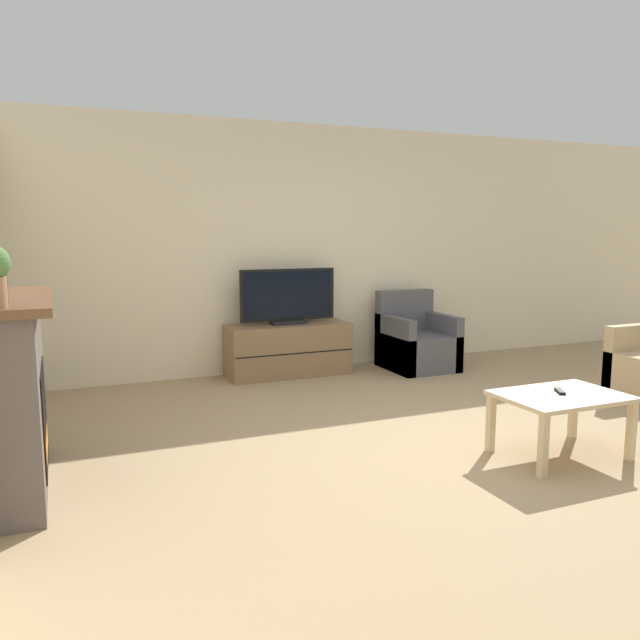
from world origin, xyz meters
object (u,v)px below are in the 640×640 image
(remote, at_px, (560,391))
(fireplace, at_px, (7,393))
(armchair, at_px, (416,343))
(tv, at_px, (288,298))
(tv_stand, at_px, (288,350))
(coffee_table, at_px, (561,403))

(remote, bearing_deg, fireplace, -164.99)
(armchair, bearing_deg, fireplace, -154.49)
(tv, relative_size, remote, 6.99)
(armchair, bearing_deg, remote, -101.32)
(tv_stand, distance_m, remote, 3.13)
(fireplace, height_order, coffee_table, fireplace)
(fireplace, bearing_deg, remote, -13.63)
(tv_stand, relative_size, coffee_table, 1.57)
(tv, xyz_separation_m, coffee_table, (0.88, -3.03, -0.46))
(fireplace, xyz_separation_m, remote, (3.46, -0.84, -0.14))
(tv_stand, distance_m, armchair, 1.47)
(tv, xyz_separation_m, remote, (0.90, -2.99, -0.38))
(fireplace, height_order, armchair, fireplace)
(tv, height_order, armchair, tv)
(fireplace, height_order, remote, fireplace)
(fireplace, distance_m, coffee_table, 3.56)
(coffee_table, bearing_deg, fireplace, 165.77)
(tv_stand, bearing_deg, remote, -73.30)
(fireplace, distance_m, armchair, 4.46)
(armchair, bearing_deg, tv, 170.74)
(coffee_table, bearing_deg, tv_stand, 106.20)
(tv, xyz_separation_m, armchair, (1.45, -0.24, -0.55))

